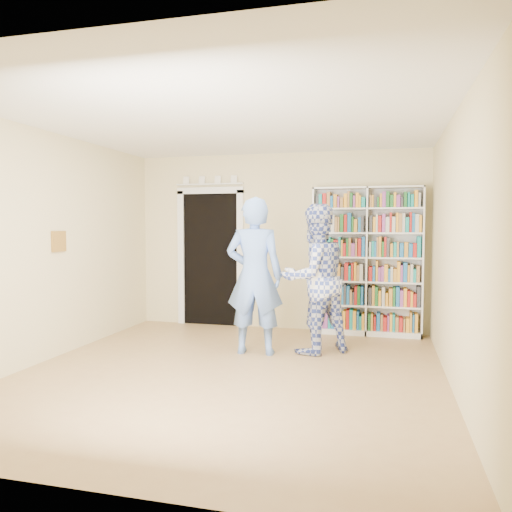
# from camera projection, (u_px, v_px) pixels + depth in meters

# --- Properties ---
(floor) EXTENTS (5.00, 5.00, 0.00)m
(floor) POSITION_uv_depth(u_px,v_px,m) (230.00, 373.00, 5.37)
(floor) COLOR #A27A4E
(floor) RESTS_ON ground
(ceiling) EXTENTS (5.00, 5.00, 0.00)m
(ceiling) POSITION_uv_depth(u_px,v_px,m) (229.00, 119.00, 5.21)
(ceiling) COLOR white
(ceiling) RESTS_ON wall_back
(wall_back) EXTENTS (4.50, 0.00, 4.50)m
(wall_back) POSITION_uv_depth(u_px,v_px,m) (278.00, 241.00, 7.71)
(wall_back) COLOR beige
(wall_back) RESTS_ON floor
(wall_left) EXTENTS (0.00, 5.00, 5.00)m
(wall_left) POSITION_uv_depth(u_px,v_px,m) (47.00, 246.00, 5.86)
(wall_left) COLOR beige
(wall_left) RESTS_ON floor
(wall_right) EXTENTS (0.00, 5.00, 5.00)m
(wall_right) POSITION_uv_depth(u_px,v_px,m) (455.00, 251.00, 4.73)
(wall_right) COLOR beige
(wall_right) RESTS_ON floor
(bookshelf) EXTENTS (1.56, 0.29, 2.15)m
(bookshelf) POSITION_uv_depth(u_px,v_px,m) (367.00, 261.00, 7.24)
(bookshelf) COLOR white
(bookshelf) RESTS_ON floor
(doorway) EXTENTS (1.10, 0.08, 2.43)m
(doorway) POSITION_uv_depth(u_px,v_px,m) (211.00, 251.00, 7.97)
(doorway) COLOR black
(doorway) RESTS_ON floor
(wall_art) EXTENTS (0.03, 0.25, 0.25)m
(wall_art) POSITION_uv_depth(u_px,v_px,m) (59.00, 241.00, 6.04)
(wall_art) COLOR brown
(wall_art) RESTS_ON wall_left
(man_blue) EXTENTS (0.74, 0.52, 1.94)m
(man_blue) POSITION_uv_depth(u_px,v_px,m) (255.00, 276.00, 6.16)
(man_blue) COLOR #6892E8
(man_blue) RESTS_ON floor
(man_plaid) EXTENTS (1.14, 1.12, 1.86)m
(man_plaid) POSITION_uv_depth(u_px,v_px,m) (315.00, 279.00, 6.21)
(man_plaid) COLOR #34469E
(man_plaid) RESTS_ON floor
(paper_sheet) EXTENTS (0.19, 0.10, 0.29)m
(paper_sheet) POSITION_uv_depth(u_px,v_px,m) (320.00, 276.00, 5.98)
(paper_sheet) COLOR white
(paper_sheet) RESTS_ON man_plaid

